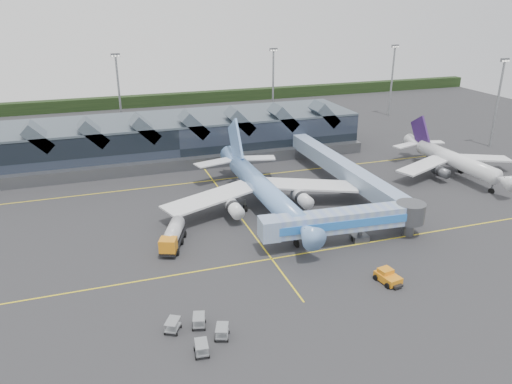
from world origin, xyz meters
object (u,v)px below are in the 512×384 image
object	(u,v)px
main_airliner	(262,188)
regional_jet	(452,159)
fuel_truck	(173,234)
jet_bridge	(354,220)
pushback_tug	(388,277)

from	to	relation	value
main_airliner	regional_jet	size ratio (longest dim) A/B	1.35
fuel_truck	main_airliner	bearing A→B (deg)	48.86
main_airliner	regional_jet	distance (m)	45.91
jet_bridge	pushback_tug	distance (m)	12.77
jet_bridge	main_airliner	bearing A→B (deg)	122.21
main_airliner	jet_bridge	xyz separation A→B (m)	(9.35, -17.35, -0.27)
pushback_tug	main_airliner	bearing A→B (deg)	95.68
regional_jet	fuel_truck	distance (m)	65.17
regional_jet	jet_bridge	distance (m)	42.39
main_airliner	fuel_truck	distance (m)	20.38
jet_bridge	fuel_truck	size ratio (longest dim) A/B	2.83
regional_jet	fuel_truck	size ratio (longest dim) A/B	3.27
main_airliner	regional_jet	xyz separation A→B (m)	(45.69, 4.49, -0.60)
main_airliner	pushback_tug	world-z (taller)	main_airliner
regional_jet	main_airliner	bearing A→B (deg)	-176.30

